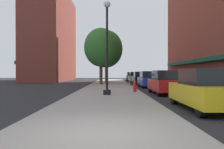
{
  "coord_description": "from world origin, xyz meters",
  "views": [
    {
      "loc": [
        0.26,
        -5.05,
        1.49
      ],
      "look_at": [
        0.21,
        14.76,
        1.35
      ],
      "focal_mm": 35.9,
      "sensor_mm": 36.0,
      "label": 1
    }
  ],
  "objects_px": {
    "lamppost": "(108,46)",
    "parking_meter_far": "(131,78)",
    "car_red": "(166,83)",
    "car_white": "(135,77)",
    "fire_hydrant": "(135,86)",
    "car_black": "(141,78)",
    "car_yellow": "(205,90)",
    "tree_mid": "(107,49)",
    "car_green": "(132,76)",
    "car_blue": "(149,80)",
    "tree_near": "(102,47)",
    "parking_meter_near": "(130,78)"
  },
  "relations": [
    {
      "from": "car_white",
      "to": "tree_mid",
      "type": "bearing_deg",
      "value": -134.44
    },
    {
      "from": "parking_meter_near",
      "to": "tree_mid",
      "type": "height_order",
      "value": "tree_mid"
    },
    {
      "from": "lamppost",
      "to": "tree_mid",
      "type": "xyz_separation_m",
      "value": [
        -0.5,
        18.25,
        1.74
      ]
    },
    {
      "from": "tree_near",
      "to": "car_blue",
      "type": "bearing_deg",
      "value": -43.66
    },
    {
      "from": "car_yellow",
      "to": "car_blue",
      "type": "xyz_separation_m",
      "value": [
        0.0,
        13.89,
        0.0
      ]
    },
    {
      "from": "car_blue",
      "to": "car_green",
      "type": "height_order",
      "value": "same"
    },
    {
      "from": "car_blue",
      "to": "car_black",
      "type": "relative_size",
      "value": 1.0
    },
    {
      "from": "car_blue",
      "to": "car_green",
      "type": "bearing_deg",
      "value": 89.32
    },
    {
      "from": "parking_meter_near",
      "to": "car_white",
      "type": "bearing_deg",
      "value": 82.01
    },
    {
      "from": "car_red",
      "to": "car_green",
      "type": "height_order",
      "value": "same"
    },
    {
      "from": "lamppost",
      "to": "car_green",
      "type": "height_order",
      "value": "lamppost"
    },
    {
      "from": "car_black",
      "to": "car_yellow",
      "type": "bearing_deg",
      "value": -89.5
    },
    {
      "from": "lamppost",
      "to": "car_yellow",
      "type": "relative_size",
      "value": 1.37
    },
    {
      "from": "fire_hydrant",
      "to": "tree_near",
      "type": "xyz_separation_m",
      "value": [
        -3.02,
        11.59,
        4.13
      ]
    },
    {
      "from": "parking_meter_far",
      "to": "car_blue",
      "type": "height_order",
      "value": "car_blue"
    },
    {
      "from": "car_yellow",
      "to": "car_green",
      "type": "distance_m",
      "value": 35.0
    },
    {
      "from": "car_red",
      "to": "car_white",
      "type": "bearing_deg",
      "value": 89.93
    },
    {
      "from": "lamppost",
      "to": "fire_hydrant",
      "type": "xyz_separation_m",
      "value": [
        1.97,
        2.14,
        -2.68
      ]
    },
    {
      "from": "car_yellow",
      "to": "car_green",
      "type": "relative_size",
      "value": 1.0
    },
    {
      "from": "parking_meter_far",
      "to": "car_black",
      "type": "xyz_separation_m",
      "value": [
        1.95,
        7.76,
        -0.14
      ]
    },
    {
      "from": "lamppost",
      "to": "car_white",
      "type": "relative_size",
      "value": 1.37
    },
    {
      "from": "lamppost",
      "to": "tree_near",
      "type": "bearing_deg",
      "value": 94.39
    },
    {
      "from": "car_red",
      "to": "fire_hydrant",
      "type": "bearing_deg",
      "value": 166.06
    },
    {
      "from": "tree_near",
      "to": "car_black",
      "type": "bearing_deg",
      "value": 21.18
    },
    {
      "from": "parking_meter_far",
      "to": "tree_near",
      "type": "xyz_separation_m",
      "value": [
        -3.16,
        5.78,
        3.7
      ]
    },
    {
      "from": "car_black",
      "to": "car_green",
      "type": "bearing_deg",
      "value": 90.5
    },
    {
      "from": "lamppost",
      "to": "car_red",
      "type": "height_order",
      "value": "lamppost"
    },
    {
      "from": "parking_meter_near",
      "to": "car_yellow",
      "type": "distance_m",
      "value": 14.08
    },
    {
      "from": "car_red",
      "to": "car_white",
      "type": "height_order",
      "value": "same"
    },
    {
      "from": "lamppost",
      "to": "car_red",
      "type": "bearing_deg",
      "value": 21.85
    },
    {
      "from": "lamppost",
      "to": "parking_meter_far",
      "type": "bearing_deg",
      "value": 75.17
    },
    {
      "from": "parking_meter_far",
      "to": "tree_mid",
      "type": "bearing_deg",
      "value": 104.24
    },
    {
      "from": "fire_hydrant",
      "to": "parking_meter_near",
      "type": "relative_size",
      "value": 0.6
    },
    {
      "from": "tree_mid",
      "to": "car_red",
      "type": "height_order",
      "value": "tree_mid"
    },
    {
      "from": "lamppost",
      "to": "parking_meter_near",
      "type": "relative_size",
      "value": 4.5
    },
    {
      "from": "tree_near",
      "to": "car_red",
      "type": "relative_size",
      "value": 1.62
    },
    {
      "from": "lamppost",
      "to": "parking_meter_far",
      "type": "distance_m",
      "value": 8.54
    },
    {
      "from": "car_white",
      "to": "fire_hydrant",
      "type": "bearing_deg",
      "value": -95.18
    },
    {
      "from": "lamppost",
      "to": "tree_mid",
      "type": "height_order",
      "value": "tree_mid"
    },
    {
      "from": "car_green",
      "to": "car_blue",
      "type": "bearing_deg",
      "value": -90.04
    },
    {
      "from": "parking_meter_far",
      "to": "car_black",
      "type": "bearing_deg",
      "value": 75.89
    },
    {
      "from": "lamppost",
      "to": "car_black",
      "type": "height_order",
      "value": "lamppost"
    },
    {
      "from": "tree_mid",
      "to": "lamppost",
      "type": "bearing_deg",
      "value": -88.42
    },
    {
      "from": "car_red",
      "to": "tree_mid",
      "type": "bearing_deg",
      "value": 105.27
    },
    {
      "from": "parking_meter_far",
      "to": "tree_mid",
      "type": "height_order",
      "value": "tree_mid"
    },
    {
      "from": "parking_meter_near",
      "to": "car_green",
      "type": "relative_size",
      "value": 0.3
    },
    {
      "from": "parking_meter_near",
      "to": "car_black",
      "type": "distance_m",
      "value": 7.08
    },
    {
      "from": "parking_meter_near",
      "to": "tree_near",
      "type": "distance_m",
      "value": 6.86
    },
    {
      "from": "parking_meter_near",
      "to": "car_white",
      "type": "distance_m",
      "value": 14.03
    },
    {
      "from": "tree_near",
      "to": "car_yellow",
      "type": "xyz_separation_m",
      "value": [
        5.11,
        -18.77,
        -3.84
      ]
    }
  ]
}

